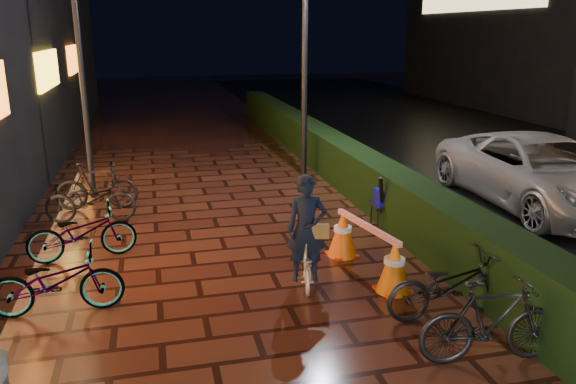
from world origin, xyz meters
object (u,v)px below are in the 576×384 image
object	(u,v)px
traffic_barrier	(367,248)
cart_assembly	(386,199)
cyclist	(306,245)
van	(541,172)

from	to	relation	value
traffic_barrier	cart_assembly	bearing A→B (deg)	59.25
cyclist	traffic_barrier	size ratio (longest dim) A/B	0.86
cyclist	van	bearing A→B (deg)	23.68
cyclist	cart_assembly	bearing A→B (deg)	44.71
van	traffic_barrier	xyz separation A→B (m)	(-4.67, -2.26, -0.35)
cart_assembly	cyclist	bearing A→B (deg)	-135.29
traffic_barrier	cart_assembly	xyz separation A→B (m)	(1.11, 1.86, 0.15)
traffic_barrier	cart_assembly	world-z (taller)	cart_assembly
van	cyclist	xyz separation A→B (m)	(-5.67, -2.49, -0.12)
cyclist	cart_assembly	xyz separation A→B (m)	(2.11, 2.08, -0.08)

